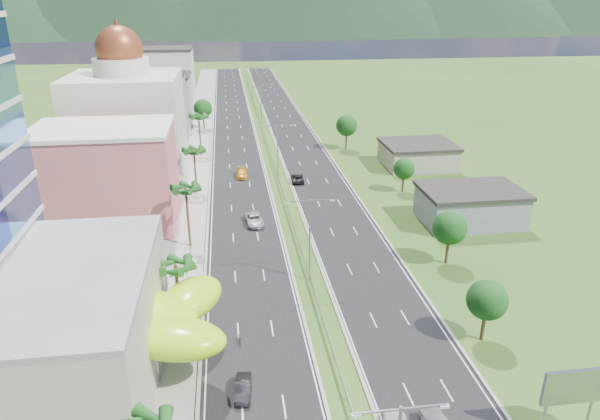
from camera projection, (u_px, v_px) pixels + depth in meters
name	position (u px, v px, depth m)	size (l,w,h in m)	color
ground	(323.00, 324.00, 58.78)	(500.00, 500.00, 0.00)	#2D5119
road_left	(235.00, 132.00, 140.46)	(11.00, 260.00, 0.04)	black
road_right	(291.00, 130.00, 142.37)	(11.00, 260.00, 0.04)	black
sidewalk_left	(198.00, 133.00, 139.24)	(7.00, 260.00, 0.12)	gray
median_guardrail	(269.00, 147.00, 124.65)	(0.10, 216.06, 0.76)	gray
streetlight_median_b	(310.00, 231.00, 65.43)	(6.04, 0.25, 11.00)	gray
streetlight_median_c	(278.00, 146.00, 102.16)	(6.04, 0.25, 11.00)	gray
streetlight_median_d	(261.00, 102.00, 143.48)	(6.04, 0.25, 11.00)	gray
streetlight_median_e	(252.00, 78.00, 184.81)	(6.04, 0.25, 11.00)	gray
lime_canopy	(124.00, 320.00, 50.69)	(18.00, 15.00, 7.40)	#B1DD15
pink_shophouse	(107.00, 179.00, 81.79)	(20.00, 15.00, 15.00)	#D76358
domed_building	(128.00, 121.00, 101.46)	(20.00, 20.00, 28.70)	beige
midrise_grey	(151.00, 112.00, 125.80)	(16.00, 15.00, 16.00)	slate
midrise_beige	(161.00, 101.00, 146.57)	(16.00, 15.00, 13.00)	#9D9681
midrise_white	(168.00, 80.00, 166.75)	(16.00, 15.00, 18.00)	silver
billboard	(573.00, 388.00, 42.76)	(5.20, 0.35, 6.20)	gray
shed_near	(470.00, 207.00, 84.37)	(15.00, 10.00, 5.00)	slate
shed_far	(417.00, 156.00, 112.28)	(14.00, 12.00, 4.40)	#9D9681
palm_tree_b	(176.00, 268.00, 56.00)	(3.60, 3.60, 8.10)	#47301C
palm_tree_c	(186.00, 191.00, 73.82)	(3.60, 3.60, 9.60)	#47301C
palm_tree_d	(194.00, 152.00, 95.30)	(3.60, 3.60, 8.60)	#47301C
palm_tree_e	(199.00, 118.00, 117.97)	(3.60, 3.60, 9.40)	#47301C
leafy_tree_lfar	(203.00, 108.00, 141.95)	(4.90, 4.90, 8.05)	#47301C
leafy_tree_ra	(487.00, 300.00, 54.44)	(4.20, 4.20, 6.90)	#47301C
leafy_tree_rb	(450.00, 228.00, 70.28)	(4.55, 4.55, 7.47)	#47301C
leafy_tree_rc	(404.00, 169.00, 96.67)	(3.85, 3.85, 6.33)	#47301C
leafy_tree_rd	(347.00, 126.00, 123.26)	(4.90, 4.90, 8.05)	#47301C
mountain_ridge	(300.00, 35.00, 479.63)	(860.00, 140.00, 90.00)	black
car_dark_left	(243.00, 388.00, 48.26)	(1.38, 3.95, 1.30)	black
car_silver_mid_left	(254.00, 219.00, 84.09)	(2.56, 5.54, 1.54)	#AEB2B6
car_yellow_far_left	(242.00, 173.00, 106.03)	(2.13, 5.25, 1.52)	orange
car_dark_far_right	(297.00, 178.00, 103.24)	(2.32, 5.02, 1.40)	black
motorcycle	(240.00, 338.00, 55.48)	(0.52, 1.72, 1.10)	black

